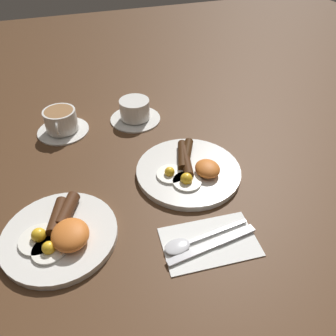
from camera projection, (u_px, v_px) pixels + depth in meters
The scene contains 8 objects.
ground_plane at pixel (188, 173), 0.82m from camera, with size 3.00×3.00×0.00m, color #4C301C.
breakfast_plate_near at pixel (189, 170), 0.81m from camera, with size 0.26×0.26×0.04m.
breakfast_plate_far at pixel (61, 234), 0.66m from camera, with size 0.23×0.23×0.05m.
teacup_near at pixel (135, 111), 1.00m from camera, with size 0.15×0.15×0.07m.
teacup_far at pixel (61, 123), 0.94m from camera, with size 0.15×0.15×0.07m.
napkin at pixel (209, 241), 0.66m from camera, with size 0.12×0.19×0.01m, color white.
knife at pixel (217, 243), 0.65m from camera, with size 0.04×0.20×0.01m.
spoon at pixel (186, 243), 0.65m from camera, with size 0.04×0.19×0.01m.
Camera 1 is at (-0.57, 0.25, 0.54)m, focal length 35.00 mm.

